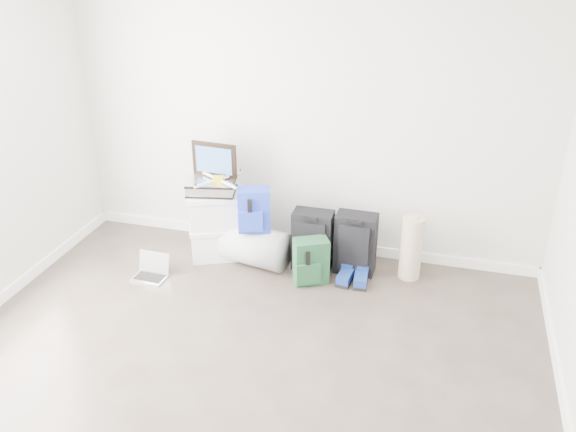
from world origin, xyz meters
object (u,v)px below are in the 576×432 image
(boxes_stack, at_px, (214,224))
(carry_on, at_px, (355,244))
(briefcase, at_px, (212,186))
(laptop, at_px, (152,271))
(large_suitcase, at_px, (313,240))
(duffel_bag, at_px, (256,246))

(boxes_stack, bearing_deg, carry_on, -21.64)
(briefcase, bearing_deg, carry_on, -9.44)
(laptop, bearing_deg, large_suitcase, 24.57)
(briefcase, bearing_deg, laptop, -139.85)
(boxes_stack, height_order, carry_on, boxes_stack)
(boxes_stack, distance_m, briefcase, 0.39)
(duffel_bag, bearing_deg, large_suitcase, 20.64)
(boxes_stack, bearing_deg, briefcase, -23.90)
(boxes_stack, distance_m, laptop, 0.73)
(carry_on, bearing_deg, duffel_bag, -171.73)
(briefcase, xyz_separation_m, large_suitcase, (0.97, 0.03, -0.44))
(large_suitcase, xyz_separation_m, laptop, (-1.39, -0.56, -0.23))
(briefcase, height_order, large_suitcase, briefcase)
(duffel_bag, distance_m, large_suitcase, 0.54)
(briefcase, relative_size, laptop, 1.39)
(briefcase, xyz_separation_m, carry_on, (1.36, 0.05, -0.44))
(duffel_bag, height_order, laptop, duffel_bag)
(briefcase, relative_size, large_suitcase, 0.76)
(carry_on, xyz_separation_m, laptop, (-1.78, -0.59, -0.24))
(duffel_bag, bearing_deg, boxes_stack, -175.51)
(boxes_stack, bearing_deg, duffel_bag, -31.15)
(boxes_stack, xyz_separation_m, duffel_bag, (0.44, -0.06, -0.15))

